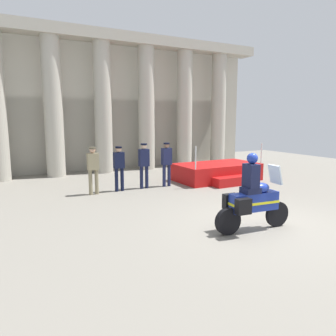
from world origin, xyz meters
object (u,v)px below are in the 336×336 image
(officer_in_row_3, at_px, (167,161))
(officer_in_row_0, at_px, (93,167))
(officer_in_row_1, at_px, (119,165))
(reviewing_stand, at_px, (218,172))
(officer_in_row_2, at_px, (144,162))
(motorcycle_with_rider, at_px, (252,199))

(officer_in_row_3, bearing_deg, officer_in_row_0, -0.08)
(officer_in_row_1, bearing_deg, officer_in_row_3, 177.66)
(reviewing_stand, relative_size, officer_in_row_3, 2.04)
(reviewing_stand, xyz_separation_m, officer_in_row_0, (-5.44, 0.01, 0.64))
(officer_in_row_0, distance_m, officer_in_row_1, 0.99)
(officer_in_row_2, relative_size, officer_in_row_3, 1.00)
(officer_in_row_2, distance_m, officer_in_row_3, 0.94)
(officer_in_row_1, xyz_separation_m, motorcycle_with_rider, (1.31, -5.57, -0.19))
(officer_in_row_0, bearing_deg, officer_in_row_3, 179.92)
(motorcycle_with_rider, bearing_deg, reviewing_stand, 65.50)
(officer_in_row_2, distance_m, motorcycle_with_rider, 5.57)
(reviewing_stand, height_order, officer_in_row_1, officer_in_row_1)
(motorcycle_with_rider, bearing_deg, officer_in_row_2, 98.52)
(reviewing_stand, distance_m, officer_in_row_0, 5.47)
(reviewing_stand, relative_size, motorcycle_with_rider, 1.69)
(reviewing_stand, relative_size, officer_in_row_0, 2.10)
(officer_in_row_1, distance_m, officer_in_row_2, 1.00)
(officer_in_row_3, relative_size, motorcycle_with_rider, 0.83)
(motorcycle_with_rider, bearing_deg, officer_in_row_0, 117.94)
(officer_in_row_2, bearing_deg, officer_in_row_1, -0.76)
(officer_in_row_1, relative_size, officer_in_row_2, 0.96)
(officer_in_row_1, height_order, officer_in_row_3, officer_in_row_3)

